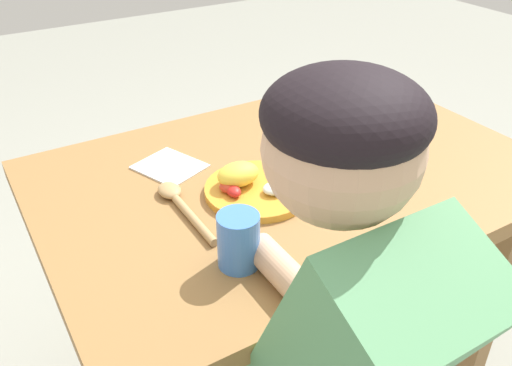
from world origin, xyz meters
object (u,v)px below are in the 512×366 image
(plate, at_px, (252,186))
(fork, at_px, (328,167))
(drinking_cup, at_px, (239,241))
(spoon, at_px, (179,202))

(plate, bearing_deg, fork, -0.23)
(fork, bearing_deg, drinking_cup, 117.46)
(fork, distance_m, spoon, 0.33)
(spoon, bearing_deg, fork, -95.59)
(spoon, distance_m, drinking_cup, 0.21)
(plate, relative_size, drinking_cup, 2.20)
(plate, distance_m, spoon, 0.15)
(fork, height_order, drinking_cup, drinking_cup)
(plate, bearing_deg, drinking_cup, -126.34)
(fork, distance_m, drinking_cup, 0.36)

